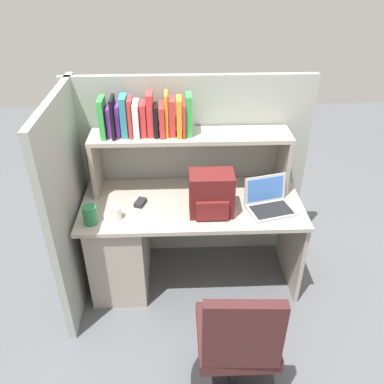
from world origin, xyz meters
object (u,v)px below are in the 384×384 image
at_px(laptop, 269,202).
at_px(office_chair, 237,350).
at_px(computer_mouse, 140,203).
at_px(snack_canister, 90,215).
at_px(paper_cup, 116,213).
at_px(backpack, 211,194).

xyz_separation_m(laptop, office_chair, (-0.33, -0.90, -0.39)).
distance_m(computer_mouse, snack_canister, 0.38).
relative_size(snack_canister, office_chair, 0.14).
distance_m(computer_mouse, paper_cup, 0.22).
bearing_deg(laptop, snack_canister, -174.27).
relative_size(backpack, paper_cup, 3.39).
bearing_deg(office_chair, computer_mouse, -56.67).
distance_m(laptop, snack_canister, 1.23).
bearing_deg(paper_cup, computer_mouse, 46.88).
xyz_separation_m(backpack, paper_cup, (-0.65, -0.04, -0.10)).
bearing_deg(computer_mouse, office_chair, -40.46).
relative_size(backpack, snack_canister, 2.36).
bearing_deg(backpack, computer_mouse, 166.67).
xyz_separation_m(backpack, office_chair, (0.08, -0.87, -0.49)).
relative_size(laptop, snack_canister, 2.77).
bearing_deg(laptop, backpack, -175.30).
distance_m(laptop, office_chair, 1.04).
height_order(paper_cup, office_chair, office_chair).
relative_size(backpack, computer_mouse, 2.97).
bearing_deg(paper_cup, office_chair, -48.30).
bearing_deg(laptop, computer_mouse, 174.70).
height_order(computer_mouse, snack_canister, snack_canister).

